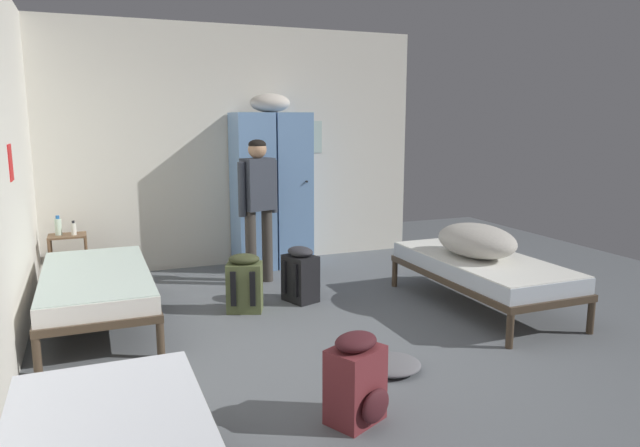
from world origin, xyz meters
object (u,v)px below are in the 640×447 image
object	(u,v)px
shelf_unit	(69,255)
person_traveler	(258,198)
bed_right	(482,268)
backpack_olive	(245,284)
locker_bank	(271,187)
bed_left_rear	(96,283)
water_bottle	(58,226)
bedding_heap	(476,240)
backpack_black	(301,275)
lotion_bottle	(74,229)
clothes_pile_grey	(391,364)
backpack_maroon	(357,381)

from	to	relation	value
shelf_unit	person_traveler	distance (m)	2.11
bed_right	backpack_olive	world-z (taller)	backpack_olive
locker_bank	bed_left_rear	world-z (taller)	locker_bank
person_traveler	water_bottle	size ratio (longest dim) A/B	7.51
backpack_olive	bedding_heap	bearing A→B (deg)	-18.24
bed_left_rear	bed_right	size ratio (longest dim) A/B	1.00
backpack_olive	backpack_black	bearing A→B (deg)	7.93
person_traveler	backpack_black	distance (m)	1.05
bed_right	water_bottle	distance (m)	4.35
bed_left_rear	backpack_black	distance (m)	1.89
locker_bank	lotion_bottle	xyz separation A→B (m)	(-2.21, -0.11, -0.33)
bedding_heap	water_bottle	world-z (taller)	bedding_heap
bed_right	clothes_pile_grey	xyz separation A→B (m)	(-1.48, -0.93, -0.34)
bed_left_rear	clothes_pile_grey	world-z (taller)	bed_left_rear
bedding_heap	backpack_black	world-z (taller)	bedding_heap
backpack_maroon	clothes_pile_grey	size ratio (longest dim) A/B	1.25
backpack_maroon	backpack_black	bearing A→B (deg)	77.89
backpack_olive	bed_left_rear	bearing A→B (deg)	176.03
water_bottle	backpack_olive	distance (m)	2.23
water_bottle	lotion_bottle	world-z (taller)	water_bottle
lotion_bottle	clothes_pile_grey	distance (m)	3.78
person_traveler	clothes_pile_grey	xyz separation A→B (m)	(0.25, -2.53, -0.90)
water_bottle	lotion_bottle	xyz separation A→B (m)	(0.15, -0.06, -0.02)
water_bottle	backpack_maroon	size ratio (longest dim) A/B	0.38
water_bottle	person_traveler	bearing A→B (deg)	-17.19
bed_left_rear	bed_right	distance (m)	3.51
bed_right	bedding_heap	distance (m)	0.27
bed_left_rear	backpack_maroon	xyz separation A→B (m)	(1.39, -2.32, -0.12)
backpack_olive	lotion_bottle	bearing A→B (deg)	136.07
locker_bank	clothes_pile_grey	size ratio (longest dim) A/B	4.71
person_traveler	lotion_bottle	distance (m)	1.96
locker_bank	person_traveler	bearing A→B (deg)	-117.77
backpack_black	clothes_pile_grey	xyz separation A→B (m)	(0.04, -1.75, -0.22)
bed_left_rear	person_traveler	xyz separation A→B (m)	(1.68, 0.77, 0.56)
bed_right	bedding_heap	world-z (taller)	bedding_heap
person_traveler	backpack_maroon	size ratio (longest dim) A/B	2.84
water_bottle	clothes_pile_grey	distance (m)	3.92
bed_right	bed_left_rear	bearing A→B (deg)	166.29
bed_right	person_traveler	bearing A→B (deg)	137.28
bedding_heap	clothes_pile_grey	xyz separation A→B (m)	(-1.45, -0.98, -0.60)
bed_right	person_traveler	world-z (taller)	person_traveler
shelf_unit	lotion_bottle	bearing A→B (deg)	-29.74
bed_left_rear	backpack_maroon	distance (m)	2.70
locker_bank	backpack_black	size ratio (longest dim) A/B	3.76
shelf_unit	person_traveler	xyz separation A→B (m)	(1.93, -0.60, 0.60)
backpack_olive	backpack_maroon	size ratio (longest dim) A/B	1.00
bed_right	backpack_maroon	size ratio (longest dim) A/B	3.45
locker_bank	clothes_pile_grey	bearing A→B (deg)	-91.92
person_traveler	backpack_black	world-z (taller)	person_traveler
locker_bank	bed_right	distance (m)	2.72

